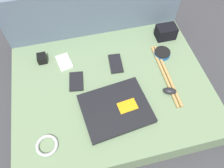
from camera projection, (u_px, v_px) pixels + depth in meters
ground_plane at (112, 101)px, 1.26m from camera, size 8.00×8.00×0.00m
couch_seat at (112, 94)px, 1.20m from camera, size 1.01×0.78×0.16m
couch_backrest at (93, 14)px, 1.33m from camera, size 1.01×0.20×0.46m
laptop at (116, 109)px, 1.05m from camera, size 0.35×0.29×0.03m
computer_mouse at (170, 91)px, 1.10m from camera, size 0.08×0.06×0.03m
speaker_puck at (162, 53)px, 1.23m from camera, size 0.09×0.09×0.03m
phone_silver at (64, 62)px, 1.21m from camera, size 0.09×0.12×0.01m
phone_black at (116, 63)px, 1.20m from camera, size 0.08×0.13×0.01m
phone_small at (76, 81)px, 1.14m from camera, size 0.09×0.12×0.01m
camera_pouch at (166, 32)px, 1.29m from camera, size 0.11×0.08×0.08m
charger_brick at (42, 58)px, 1.20m from camera, size 0.05×0.06×0.04m
cable_coil at (47, 145)px, 0.96m from camera, size 0.10×0.10×0.01m
drumstick_pair at (165, 74)px, 1.16m from camera, size 0.04×0.40×0.02m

